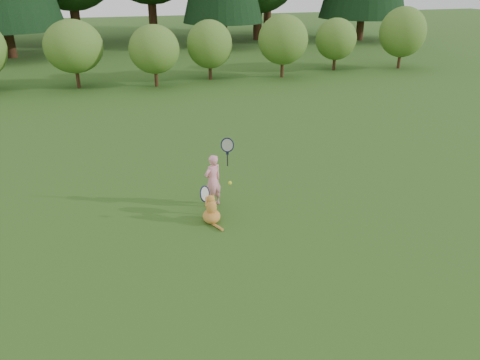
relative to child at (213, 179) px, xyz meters
name	(u,v)px	position (x,y,z in m)	size (l,w,h in m)	color
ground	(243,236)	(0.18, -1.31, -0.55)	(100.00, 100.00, 0.00)	#284D15
shrub_row	(144,50)	(0.18, 11.69, 0.85)	(28.00, 3.00, 2.80)	#4A7323
child	(213,179)	(0.00, 0.00, 0.00)	(0.61, 0.39, 1.57)	pink
cat	(211,208)	(-0.22, -0.63, -0.27)	(0.41, 0.77, 0.75)	#B87323
tennis_ball	(230,183)	(0.09, -0.82, 0.26)	(0.07, 0.07, 0.07)	yellow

